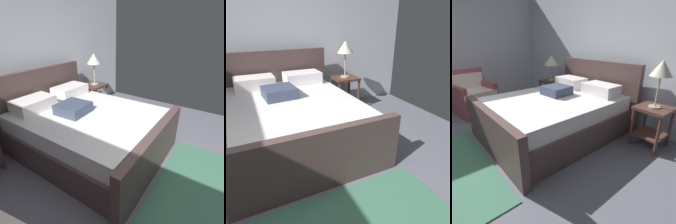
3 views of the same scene
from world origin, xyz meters
TOP-DOWN VIEW (x-y plane):
  - wall_back at (0.00, 2.92)m, footprint 5.35×0.12m
  - bed at (0.12, 1.69)m, footprint 1.79×2.19m
  - nightstand_right at (1.31, 2.49)m, footprint 0.44×0.44m
  - table_lamp_right at (1.31, 2.49)m, footprint 0.28×0.28m

SIDE VIEW (x-z plane):
  - bed at x=0.12m, z-range -0.22..0.90m
  - nightstand_right at x=1.31m, z-range 0.10..0.70m
  - table_lamp_right at x=1.31m, z-range 0.79..1.43m
  - wall_back at x=0.00m, z-range 0.00..2.71m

